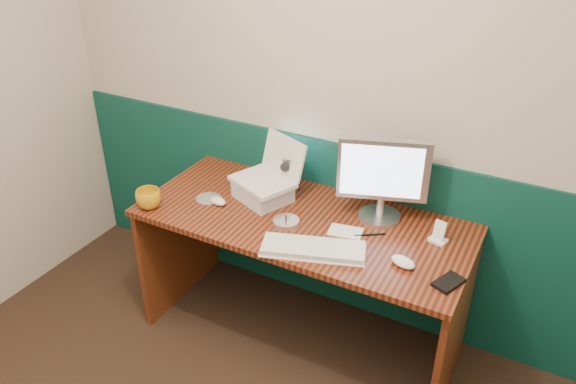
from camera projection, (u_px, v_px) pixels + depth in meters
The scene contains 18 objects.
back_wall at pixel (355, 98), 2.68m from camera, with size 3.50×0.04×2.50m, color #BAB19D.
wainscot at pixel (346, 230), 3.05m from camera, with size 3.48×0.02×1.00m, color #083529.
desk at pixel (302, 280), 2.87m from camera, with size 1.60×0.70×0.75m, color #37100A.
laptop_riser at pixel (263, 191), 2.82m from camera, with size 0.25×0.21×0.09m, color silver.
laptop at pixel (262, 162), 2.74m from camera, with size 0.29×0.22×0.24m, color silver, non-canonical shape.
monitor at pixel (383, 179), 2.59m from camera, with size 0.42×0.12×0.42m, color silver, non-canonical shape.
keyboard at pixel (313, 249), 2.44m from camera, with size 0.45×0.15×0.03m, color silver.
mouse_right at pixel (403, 262), 2.35m from camera, with size 0.11×0.07×0.04m, color white.
mouse_left at pixel (218, 201), 2.79m from camera, with size 0.10×0.06×0.03m, color white.
mug at pixel (148, 199), 2.75m from camera, with size 0.12×0.12×0.10m, color #CB9313.
camcorder at pixel (292, 174), 2.87m from camera, with size 0.09×0.13×0.20m, color #ACACB1, non-canonical shape.
cd_spindle at pixel (286, 222), 2.63m from camera, with size 0.13×0.13×0.03m, color silver.
cd_loose_a at pixel (209, 198), 2.85m from camera, with size 0.13×0.13×0.00m, color silver.
pen at pixel (370, 235), 2.56m from camera, with size 0.01×0.01×0.14m, color black.
papers at pixel (345, 232), 2.58m from camera, with size 0.15×0.10×0.00m, color silver.
dock at pixel (438, 240), 2.51m from camera, with size 0.08×0.06×0.01m, color white.
music_player at pixel (440, 230), 2.49m from camera, with size 0.05×0.01×0.09m, color white.
pda at pixel (449, 282), 2.25m from camera, with size 0.08×0.13×0.02m, color black.
Camera 1 is at (0.92, -0.66, 2.19)m, focal length 35.00 mm.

